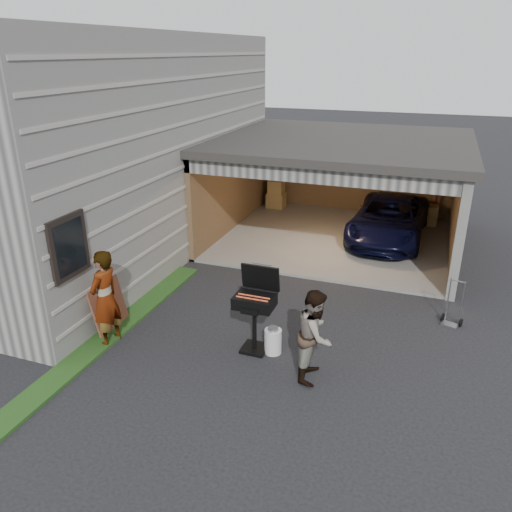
# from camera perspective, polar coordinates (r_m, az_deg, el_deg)

# --- Properties ---
(ground) EXTENTS (80.00, 80.00, 0.00)m
(ground) POSITION_cam_1_polar(r_m,az_deg,el_deg) (9.35, -3.73, -10.64)
(ground) COLOR black
(ground) RESTS_ON ground
(house) EXTENTS (7.00, 11.00, 5.50)m
(house) POSITION_cam_1_polar(r_m,az_deg,el_deg) (14.65, -19.83, 11.97)
(house) COLOR #474744
(house) RESTS_ON ground
(groundcover_strip) EXTENTS (0.50, 8.00, 0.06)m
(groundcover_strip) POSITION_cam_1_polar(r_m,az_deg,el_deg) (9.67, -18.75, -10.51)
(groundcover_strip) COLOR #193814
(groundcover_strip) RESTS_ON ground
(garage) EXTENTS (6.80, 6.30, 2.90)m
(garage) POSITION_cam_1_polar(r_m,az_deg,el_deg) (14.51, 9.84, 9.29)
(garage) COLOR #605E59
(garage) RESTS_ON ground
(minivan) EXTENTS (2.09, 4.28, 1.17)m
(minivan) POSITION_cam_1_polar(r_m,az_deg,el_deg) (14.78, 14.94, 3.92)
(minivan) COLOR black
(minivan) RESTS_ON ground
(woman) EXTENTS (0.48, 0.70, 1.86)m
(woman) POSITION_cam_1_polar(r_m,az_deg,el_deg) (9.48, -16.87, -4.68)
(woman) COLOR #99ACC0
(woman) RESTS_ON ground
(man) EXTENTS (0.62, 0.79, 1.59)m
(man) POSITION_cam_1_polar(r_m,az_deg,el_deg) (8.29, 6.79, -8.94)
(man) COLOR #482F1C
(man) RESTS_ON ground
(bbq_grill) EXTENTS (0.71, 0.62, 1.58)m
(bbq_grill) POSITION_cam_1_polar(r_m,az_deg,el_deg) (8.89, -0.08, -5.47)
(bbq_grill) COLOR black
(bbq_grill) RESTS_ON ground
(propane_tank) EXTENTS (0.41, 0.41, 0.47)m
(propane_tank) POSITION_cam_1_polar(r_m,az_deg,el_deg) (9.14, 1.95, -9.70)
(propane_tank) COLOR white
(propane_tank) RESTS_ON ground
(plywood_panel) EXTENTS (0.25, 0.91, 1.01)m
(plywood_panel) POSITION_cam_1_polar(r_m,az_deg,el_deg) (10.15, -16.52, -5.46)
(plywood_panel) COLOR brown
(plywood_panel) RESTS_ON ground
(hand_truck) EXTENTS (0.43, 0.38, 0.97)m
(hand_truck) POSITION_cam_1_polar(r_m,az_deg,el_deg) (10.76, 21.47, -6.41)
(hand_truck) COLOR slate
(hand_truck) RESTS_ON ground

